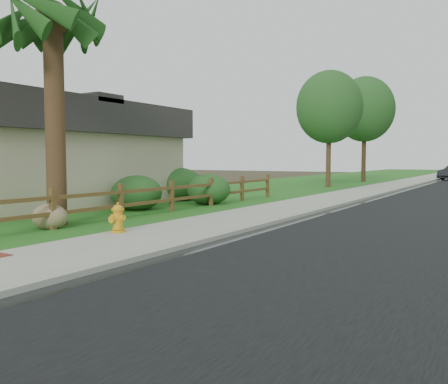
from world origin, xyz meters
The scene contains 16 objects.
ground centered at (0.00, 0.00, 0.00)m, with size 120.00×120.00×0.00m, color #36301D.
curb centered at (0.40, 35.00, 0.06)m, with size 0.40×90.00×0.12m, color #9B988D.
wet_gutter centered at (0.75, 35.00, 0.02)m, with size 0.50×90.00×0.00m, color black.
sidewalk centered at (-0.90, 35.00, 0.05)m, with size 2.20×90.00×0.10m, color gray.
grass_strip centered at (-2.80, 35.00, 0.03)m, with size 1.60×90.00×0.06m, color #1A5317.
lawn_near centered at (-8.00, 35.00, 0.02)m, with size 9.00×90.00×0.04m, color #1A5317.
ranch_fence centered at (-3.60, 6.40, 0.62)m, with size 0.12×16.92×1.10m.
palm_tree centered at (-4.30, 3.50, 5.52)m, with size 3.60×3.60×6.60m.
house centered at (-11.00, 7.00, 2.08)m, with size 10.60×9.60×4.05m.
fire_hydrant centered at (-1.70, 3.11, 0.43)m, with size 0.46×0.37×0.71m.
boulder centered at (-3.90, 2.94, 0.34)m, with size 1.02×0.76×0.68m, color brown.
shrub_b centered at (-5.09, 7.53, 0.62)m, with size 1.78×1.78×1.25m, color #1C4F21.
shrub_c centered at (-4.08, 10.56, 0.62)m, with size 1.71×1.71×1.23m, color #1C4F21.
shrub_d centered at (-6.15, 11.36, 0.72)m, with size 2.12×2.12×1.44m, color #1C4F21.
tree_near_left centered at (-3.90, 24.01, 5.04)m, with size 4.14×4.14×7.34m.
tree_mid_left centered at (-3.90, 32.16, 5.62)m, with size 4.56×4.56×8.15m.
Camera 1 is at (6.16, -4.94, 1.81)m, focal length 38.00 mm.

